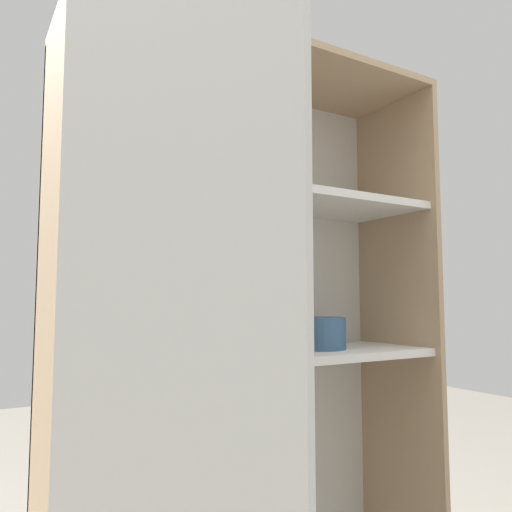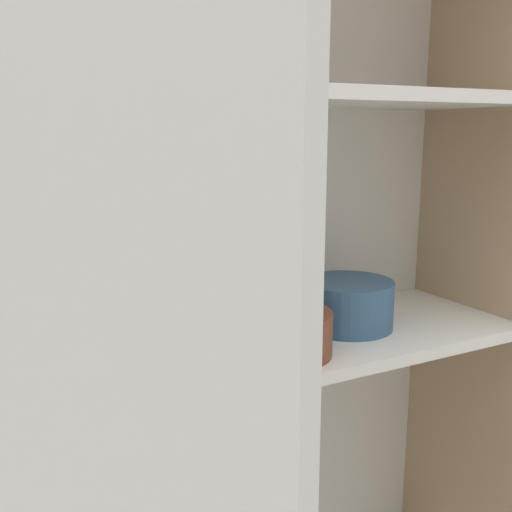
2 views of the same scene
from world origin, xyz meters
name	(u,v)px [view 2 (image 2 of 2)]	position (x,y,z in m)	size (l,w,h in m)	color
cupboard_back_panel	(217,346)	(0.00, 0.29, 0.76)	(0.95, 0.02, 1.52)	silver
cupboard_side_right	(468,330)	(0.47, 0.14, 0.76)	(0.02, 0.32, 1.52)	tan
shelf_board_middle	(256,351)	(0.00, 0.14, 0.80)	(0.92, 0.28, 0.02)	white
shelf_board_upper	(256,95)	(0.00, 0.14, 1.19)	(0.92, 0.28, 0.02)	white
tumbler_glass_0	(266,45)	(0.06, 0.22, 1.27)	(0.07, 0.07, 0.15)	white
tumbler_glass_1	(294,53)	(0.05, 0.12, 1.25)	(0.07, 0.07, 0.10)	silver
tumbler_glass_3	(154,20)	(-0.16, 0.10, 1.27)	(0.07, 0.07, 0.15)	white
wine_glass_0	(60,5)	(-0.27, 0.10, 1.28)	(0.07, 0.07, 0.12)	silver
plate_stack_white	(143,348)	(-0.19, 0.13, 0.84)	(0.24, 0.24, 0.06)	silver
mixing_bowl_large	(348,302)	(0.18, 0.15, 0.85)	(0.15, 0.15, 0.08)	#33567A
serving_bowl_small	(286,331)	(0.02, 0.09, 0.85)	(0.14, 0.14, 0.07)	brown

